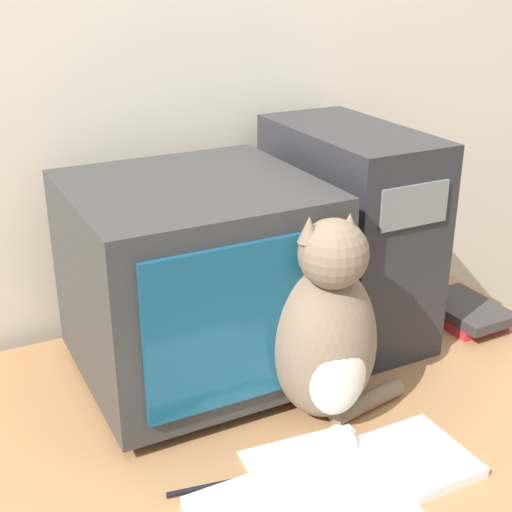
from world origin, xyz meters
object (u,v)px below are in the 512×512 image
Objects in this scene: keyboard at (339,486)px; cat at (325,334)px; book_stack at (465,312)px; crt_monitor at (195,280)px; pen at (217,485)px; computer_tower at (347,231)px.

cat is (0.09, 0.19, 0.15)m from keyboard.
cat is 0.51m from book_stack.
crt_monitor is at bearing 135.84° from cat.
pen is at bearing 149.83° from keyboard.
keyboard is 0.26m from cat.
computer_tower is 0.35m from cat.
book_stack is (0.25, -0.12, -0.20)m from computer_tower.
crt_monitor is 0.37m from computer_tower.
keyboard is (0.06, -0.41, -0.19)m from crt_monitor.
computer_tower is 0.34m from book_stack.
crt_monitor is 2.76× the size of pen.
crt_monitor reaches higher than book_stack.
crt_monitor is 0.95× the size of keyboard.
computer_tower reaches higher than cat.
cat is at bearing -129.52° from computer_tower.
book_stack is (0.62, -0.08, -0.18)m from crt_monitor.
keyboard is (-0.31, -0.45, -0.21)m from computer_tower.
keyboard is 1.18× the size of cat.
computer_tower is 2.30× the size of book_stack.
crt_monitor is at bearing 98.00° from keyboard.
cat reaches higher than pen.
keyboard is 0.65m from book_stack.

